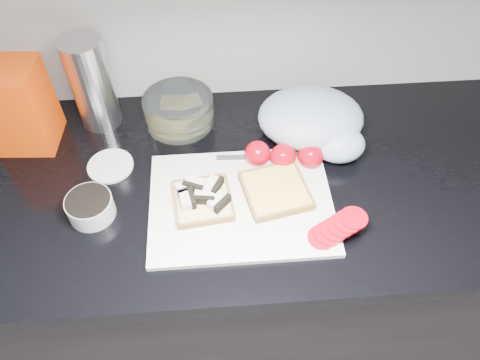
% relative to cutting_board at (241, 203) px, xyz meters
% --- Properties ---
extents(base_cabinet, '(3.50, 0.60, 0.86)m').
position_rel_cutting_board_xyz_m(base_cabinet, '(-0.08, 0.08, -0.48)').
color(base_cabinet, black).
rests_on(base_cabinet, ground).
extents(countertop, '(3.50, 0.64, 0.04)m').
position_rel_cutting_board_xyz_m(countertop, '(-0.08, 0.08, -0.03)').
color(countertop, black).
rests_on(countertop, base_cabinet).
extents(cutting_board, '(0.40, 0.30, 0.01)m').
position_rel_cutting_board_xyz_m(cutting_board, '(0.00, 0.00, 0.00)').
color(cutting_board, silver).
rests_on(cutting_board, countertop).
extents(bread_left, '(0.14, 0.14, 0.04)m').
position_rel_cutting_board_xyz_m(bread_left, '(-0.08, 0.00, 0.02)').
color(bread_left, beige).
rests_on(bread_left, cutting_board).
extents(bread_right, '(0.17, 0.17, 0.02)m').
position_rel_cutting_board_xyz_m(bread_right, '(0.08, 0.02, 0.02)').
color(bread_right, beige).
rests_on(bread_right, cutting_board).
extents(tomato_slices, '(0.14, 0.10, 0.03)m').
position_rel_cutting_board_xyz_m(tomato_slices, '(0.19, -0.09, 0.02)').
color(tomato_slices, '#B30414').
rests_on(tomato_slices, cutting_board).
extents(knife, '(0.21, 0.03, 0.01)m').
position_rel_cutting_board_xyz_m(knife, '(0.08, 0.12, 0.01)').
color(knife, silver).
rests_on(knife, cutting_board).
extents(seed_tub, '(0.10, 0.10, 0.05)m').
position_rel_cutting_board_xyz_m(seed_tub, '(-0.32, -0.00, 0.02)').
color(seed_tub, '#ACB1B2').
rests_on(seed_tub, countertop).
extents(tub_lid, '(0.11, 0.11, 0.01)m').
position_rel_cutting_board_xyz_m(tub_lid, '(-0.30, 0.13, -0.00)').
color(tub_lid, silver).
rests_on(tub_lid, countertop).
extents(glass_bowl, '(0.18, 0.18, 0.07)m').
position_rel_cutting_board_xyz_m(glass_bowl, '(-0.14, 0.28, 0.03)').
color(glass_bowl, silver).
rests_on(glass_bowl, countertop).
extents(bread_bag, '(0.14, 0.13, 0.21)m').
position_rel_cutting_board_xyz_m(bread_bag, '(-0.50, 0.24, 0.10)').
color(bread_bag, '#ED3C03').
rests_on(bread_bag, countertop).
extents(steel_canister, '(0.10, 0.10, 0.24)m').
position_rel_cutting_board_xyz_m(steel_canister, '(-0.33, 0.30, 0.11)').
color(steel_canister, '#B7B7BC').
rests_on(steel_canister, countertop).
extents(grocery_bag, '(0.27, 0.24, 0.11)m').
position_rel_cutting_board_xyz_m(grocery_bag, '(0.19, 0.20, 0.05)').
color(grocery_bag, silver).
rests_on(grocery_bag, countertop).
extents(whole_tomatoes, '(0.18, 0.08, 0.06)m').
position_rel_cutting_board_xyz_m(whole_tomatoes, '(0.11, 0.11, 0.02)').
color(whole_tomatoes, '#B30414').
rests_on(whole_tomatoes, countertop).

